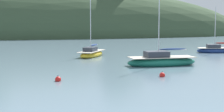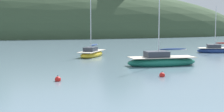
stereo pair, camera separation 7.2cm
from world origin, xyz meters
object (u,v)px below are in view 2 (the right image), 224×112
Objects in this scene: sailboat_white_near at (217,50)px; mooring_buoy_channel at (58,79)px; sailboat_navy_dinghy at (92,54)px; mooring_buoy_inner at (162,75)px; sailboat_yellow_far at (161,61)px.

mooring_buoy_channel is at bearing -139.30° from sailboat_white_near.
sailboat_white_near is (17.00, 2.14, -0.02)m from sailboat_navy_dinghy.
sailboat_white_near is at bearing 40.70° from mooring_buoy_channel.
mooring_buoy_inner is 1.00× the size of mooring_buoy_channel.
sailboat_navy_dinghy is 1.09× the size of sailboat_white_near.
sailboat_white_near is at bearing 45.01° from sailboat_yellow_far.
sailboat_navy_dinghy reaches higher than mooring_buoy_channel.
sailboat_yellow_far is 16.50× the size of mooring_buoy_inner.
mooring_buoy_channel is (-21.34, -18.36, -0.22)m from sailboat_white_near.
sailboat_yellow_far reaches higher than mooring_buoy_inner.
sailboat_navy_dinghy is 12.83× the size of mooring_buoy_inner.
sailboat_white_near reaches higher than mooring_buoy_inner.
mooring_buoy_inner is 7.96m from mooring_buoy_channel.
sailboat_yellow_far reaches higher than sailboat_white_near.
sailboat_navy_dinghy is 16.09m from mooring_buoy_inner.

